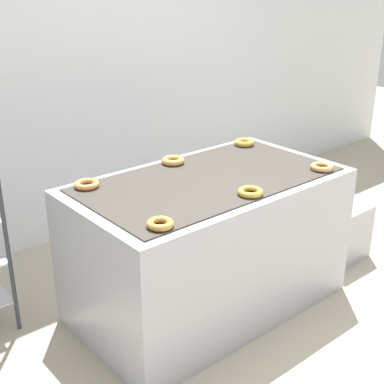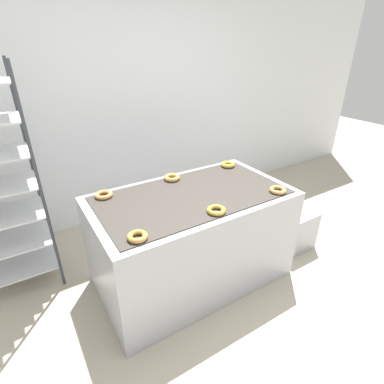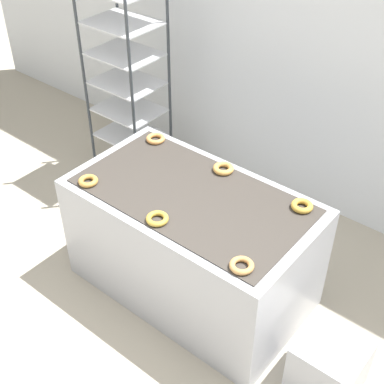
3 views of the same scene
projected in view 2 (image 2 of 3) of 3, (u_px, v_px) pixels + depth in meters
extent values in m
plane|color=#B2A893|center=(242.00, 332.00, 2.20)|extent=(14.00, 14.00, 0.00)
cube|color=silver|center=(121.00, 95.00, 3.18)|extent=(8.00, 0.05, 2.80)
cube|color=#A8AAB2|center=(192.00, 238.00, 2.54)|extent=(1.58, 0.89, 0.83)
cube|color=#38332D|center=(192.00, 195.00, 2.35)|extent=(1.46, 0.78, 0.01)
cube|color=#262628|center=(266.00, 230.00, 2.36)|extent=(0.12, 0.07, 0.10)
cylinder|color=#33383D|center=(41.00, 191.00, 2.23)|extent=(0.02, 0.02, 1.82)
cylinder|color=#33383D|center=(34.00, 172.00, 2.56)|extent=(0.02, 0.02, 1.82)
cube|color=silver|center=(23.00, 264.00, 2.59)|extent=(0.54, 0.43, 0.01)
cube|color=silver|center=(15.00, 241.00, 2.48)|extent=(0.54, 0.43, 0.01)
cube|color=silver|center=(7.00, 215.00, 2.37)|extent=(0.54, 0.43, 0.01)
cube|color=#A8AAB2|center=(291.00, 228.00, 3.07)|extent=(0.37, 0.38, 0.40)
torus|color=#BB863B|center=(138.00, 236.00, 1.81)|extent=(0.13, 0.13, 0.03)
torus|color=gold|center=(217.00, 210.00, 2.10)|extent=(0.14, 0.14, 0.03)
torus|color=tan|center=(278.00, 190.00, 2.38)|extent=(0.13, 0.13, 0.03)
torus|color=#D38C49|center=(104.00, 195.00, 2.30)|extent=(0.14, 0.14, 0.03)
torus|color=gold|center=(172.00, 178.00, 2.59)|extent=(0.14, 0.14, 0.04)
torus|color=gold|center=(228.00, 165.00, 2.86)|extent=(0.13, 0.13, 0.04)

